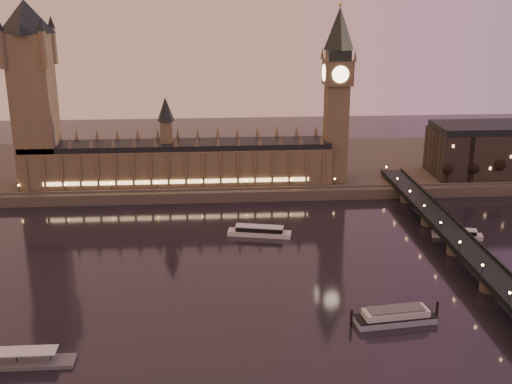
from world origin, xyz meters
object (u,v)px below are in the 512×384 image
(cruise_boat_b, at_px, (457,234))
(moored_barge, at_px, (395,316))
(pontoon_pier, at_px, (2,362))
(cruise_boat_a, at_px, (259,231))

(cruise_boat_b, relative_size, moored_barge, 0.72)
(moored_barge, xyz_separation_m, pontoon_pier, (-136.41, -18.46, -1.36))
(cruise_boat_b, xyz_separation_m, pontoon_pier, (-190.53, -99.54, -0.63))
(cruise_boat_a, distance_m, moored_barge, 100.28)
(pontoon_pier, bearing_deg, cruise_boat_b, 27.58)
(cruise_boat_a, bearing_deg, pontoon_pier, -118.14)
(cruise_boat_b, relative_size, pontoon_pier, 0.54)
(pontoon_pier, bearing_deg, moored_barge, 7.71)
(moored_barge, height_order, pontoon_pier, pontoon_pier)
(cruise_boat_b, bearing_deg, cruise_boat_a, -169.80)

